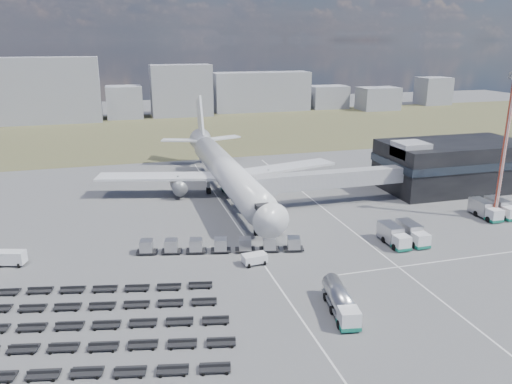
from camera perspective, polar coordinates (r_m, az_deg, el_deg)
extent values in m
plane|color=#565659|center=(73.95, 1.92, -7.44)|extent=(420.00, 420.00, 0.00)
cube|color=#4C4A2D|center=(177.96, -8.93, 6.87)|extent=(420.00, 90.00, 0.01)
cube|color=silver|center=(77.81, -0.61, -6.15)|extent=(0.25, 110.00, 0.01)
cube|color=silver|center=(83.97, 11.37, -4.72)|extent=(0.25, 110.00, 0.01)
cube|color=silver|center=(78.51, 21.61, -7.20)|extent=(40.00, 0.25, 0.01)
cube|color=black|center=(114.58, 21.60, 2.87)|extent=(30.00, 16.00, 10.00)
cube|color=#262D38|center=(114.31, 21.67, 3.45)|extent=(30.40, 16.40, 1.60)
cube|color=#939399|center=(105.19, 17.27, 4.65)|extent=(6.00, 6.00, 3.00)
cube|color=#939399|center=(96.47, 8.53, 1.48)|extent=(29.80, 3.00, 3.00)
cube|color=#939399|center=(91.45, 0.97, 0.80)|extent=(4.00, 3.60, 3.40)
cylinder|color=slate|center=(93.07, 1.76, -0.55)|extent=(0.70, 0.70, 5.10)
cylinder|color=black|center=(93.72, 1.75, -1.78)|extent=(1.40, 0.90, 1.40)
cylinder|color=silver|center=(99.59, -3.28, 2.25)|extent=(5.60, 48.00, 5.60)
cone|color=silver|center=(75.06, 1.15, -2.69)|extent=(5.60, 5.00, 5.60)
cone|color=silver|center=(126.22, -6.08, 5.70)|extent=(5.60, 8.00, 5.60)
cube|color=black|center=(76.60, 0.72, -1.65)|extent=(2.20, 2.00, 0.80)
cube|color=silver|center=(102.85, -10.97, 1.75)|extent=(25.59, 11.38, 0.50)
cube|color=silver|center=(107.95, 2.90, 2.76)|extent=(25.59, 11.38, 0.50)
cylinder|color=slate|center=(101.71, -8.85, 0.69)|extent=(3.00, 5.00, 3.00)
cylinder|color=slate|center=(105.50, 1.43, 1.48)|extent=(3.00, 5.00, 3.00)
cube|color=silver|center=(127.31, -8.69, 5.88)|extent=(9.49, 5.63, 0.35)
cube|color=silver|center=(129.09, -3.82, 6.19)|extent=(9.49, 5.63, 0.35)
cube|color=silver|center=(128.17, -6.39, 8.44)|extent=(0.50, 9.06, 11.45)
cylinder|color=slate|center=(81.41, 0.01, -4.13)|extent=(0.50, 0.50, 2.50)
cylinder|color=slate|center=(103.86, -5.45, 0.50)|extent=(0.60, 0.60, 2.50)
cylinder|color=slate|center=(105.12, -2.02, 0.77)|extent=(0.60, 0.60, 2.50)
cylinder|color=black|center=(81.69, 0.01, -4.62)|extent=(0.50, 1.20, 1.20)
cube|color=gray|center=(209.17, -22.72, 10.66)|extent=(38.27, 12.00, 24.55)
cube|color=gray|center=(213.10, -14.82, 9.91)|extent=(14.04, 12.00, 12.89)
cube|color=gray|center=(214.39, -8.55, 11.40)|extent=(24.87, 12.00, 20.98)
cube|color=gray|center=(227.58, 0.63, 11.40)|extent=(43.03, 12.00, 17.06)
cube|color=gray|center=(239.88, 8.21, 10.70)|extent=(17.07, 12.00, 10.26)
cube|color=gray|center=(238.24, 13.77, 10.34)|extent=(17.46, 12.00, 10.09)
cube|color=gray|center=(266.34, 19.59, 10.83)|extent=(14.53, 12.00, 13.13)
cube|color=silver|center=(57.31, 10.58, -13.99)|extent=(2.55, 2.55, 2.12)
cube|color=#136C56|center=(57.74, 10.54, -14.70)|extent=(2.65, 2.65, 0.46)
cylinder|color=#AAAAAE|center=(60.87, 9.38, -11.51)|extent=(3.41, 7.20, 2.31)
cube|color=slate|center=(61.37, 9.33, -12.38)|extent=(3.32, 7.19, 0.32)
cylinder|color=black|center=(60.34, 9.67, -13.21)|extent=(2.53, 1.40, 1.01)
cube|color=silver|center=(71.40, -0.17, -7.69)|extent=(3.59, 2.28, 1.52)
cube|color=silver|center=(78.91, -26.22, -6.82)|extent=(4.31, 2.85, 2.14)
cube|color=silver|center=(102.86, -2.72, 0.70)|extent=(3.44, 6.91, 3.10)
cube|color=#136C56|center=(103.22, -2.71, 0.02)|extent=(3.56, 7.04, 0.50)
cube|color=silver|center=(78.88, 16.30, -5.55)|extent=(2.25, 2.15, 2.15)
cube|color=#136C56|center=(79.19, 16.25, -6.10)|extent=(2.35, 2.25, 0.44)
cube|color=#AAAAAE|center=(81.42, 15.08, -4.43)|extent=(2.36, 4.49, 2.54)
cube|color=silver|center=(80.61, 18.32, -5.24)|extent=(2.25, 2.15, 2.15)
cube|color=#136C56|center=(80.91, 18.26, -5.79)|extent=(2.35, 2.25, 0.44)
cube|color=#AAAAAE|center=(83.10, 17.06, -4.16)|extent=(2.36, 4.49, 2.54)
cube|color=silver|center=(96.64, 25.61, -2.40)|extent=(2.28, 2.19, 2.17)
cube|color=#136C56|center=(96.90, 25.55, -2.86)|extent=(2.38, 2.28, 0.44)
cube|color=#AAAAAE|center=(98.99, 24.37, -1.56)|extent=(2.40, 4.55, 2.56)
cube|color=silver|center=(98.82, 27.09, -2.19)|extent=(2.28, 2.19, 2.17)
cube|color=#136C56|center=(99.07, 27.02, -2.65)|extent=(2.38, 2.28, 0.44)
cube|color=#AAAAAE|center=(101.11, 25.84, -1.38)|extent=(2.40, 4.55, 2.56)
cube|color=black|center=(76.62, -12.37, -6.67)|extent=(3.31, 2.45, 0.21)
cube|color=#AAAAAE|center=(76.24, -12.42, -6.00)|extent=(2.20, 2.20, 1.72)
cube|color=black|center=(76.10, -9.63, -6.67)|extent=(3.31, 2.45, 0.21)
cube|color=#AAAAAE|center=(75.72, -9.66, -6.00)|extent=(2.20, 2.20, 1.72)
cube|color=black|center=(75.76, -6.85, -6.66)|extent=(3.31, 2.45, 0.21)
cube|color=#AAAAAE|center=(75.37, -6.87, -5.98)|extent=(2.20, 2.20, 1.72)
cube|color=black|center=(75.59, -4.05, -6.63)|extent=(3.31, 2.45, 0.21)
cube|color=#AAAAAE|center=(75.20, -4.07, -5.95)|extent=(2.20, 2.20, 1.72)
cube|color=black|center=(75.60, -1.25, -6.59)|extent=(3.31, 2.45, 0.21)
cube|color=#AAAAAE|center=(75.21, -1.25, -5.90)|extent=(2.20, 2.20, 1.72)
cube|color=black|center=(75.79, 1.55, -6.53)|extent=(3.31, 2.45, 0.21)
cube|color=#AAAAAE|center=(75.40, 1.55, -5.85)|extent=(2.20, 2.20, 1.72)
cube|color=black|center=(76.15, 4.32, -6.45)|extent=(3.31, 2.45, 0.21)
cube|color=#AAAAAE|center=(75.77, 4.34, -5.77)|extent=(2.20, 2.20, 1.72)
cube|color=black|center=(53.42, -20.96, -18.71)|extent=(31.94, 8.17, 0.73)
cube|color=black|center=(56.76, -19.72, -16.27)|extent=(31.94, 8.17, 0.73)
cube|color=black|center=(60.22, -18.64, -14.10)|extent=(31.94, 8.17, 0.73)
cube|color=black|center=(63.77, -17.70, -12.16)|extent=(27.98, 7.34, 0.73)
cube|color=black|center=(67.41, -16.86, -10.43)|extent=(27.98, 7.34, 0.73)
cylinder|color=#B4341C|center=(95.16, 26.48, 4.17)|extent=(0.69, 0.69, 24.77)
cube|color=#565659|center=(98.23, 25.55, -2.79)|extent=(1.98, 1.98, 0.30)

